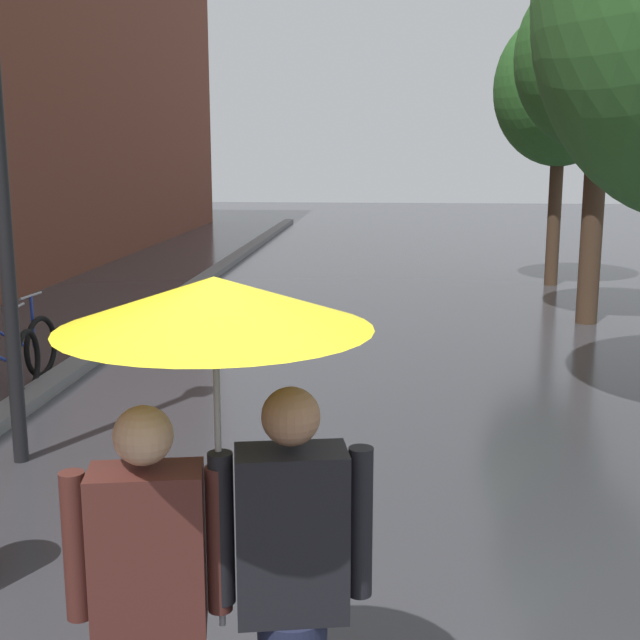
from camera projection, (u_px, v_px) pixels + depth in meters
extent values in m
cube|color=slate|center=(149.00, 317.00, 12.68)|extent=(0.30, 36.00, 0.12)
cylinder|color=#473323|center=(592.00, 228.00, 12.25)|extent=(0.31, 0.31, 2.81)
ellipsoid|color=#2D6628|center=(603.00, 57.00, 11.78)|extent=(2.45, 2.45, 2.66)
cylinder|color=#473323|center=(554.00, 217.00, 15.83)|extent=(0.25, 0.25, 2.58)
ellipsoid|color=#2D6628|center=(561.00, 88.00, 15.37)|extent=(2.45, 2.45, 2.82)
torus|color=black|center=(27.00, 362.00, 8.77)|extent=(0.12, 0.70, 0.70)
cylinder|color=#233DA8|center=(18.00, 335.00, 8.71)|extent=(0.04, 0.04, 0.58)
cylinder|color=#9E9EA3|center=(16.00, 308.00, 8.66)|extent=(0.07, 0.46, 0.03)
torus|color=black|center=(41.00, 347.00, 9.46)|extent=(0.12, 0.70, 0.70)
cylinder|color=#233DA8|center=(32.00, 321.00, 9.42)|extent=(0.04, 0.04, 0.58)
cylinder|color=#9E9EA3|center=(31.00, 296.00, 9.36)|extent=(0.07, 0.46, 0.03)
cube|color=#4C231E|center=(148.00, 551.00, 2.98)|extent=(0.43, 0.29, 0.61)
sphere|color=tan|center=(143.00, 435.00, 2.90)|extent=(0.21, 0.21, 0.21)
cylinder|color=#4C231E|center=(76.00, 546.00, 2.95)|extent=(0.09, 0.09, 0.55)
cylinder|color=#4C231E|center=(219.00, 539.00, 3.00)|extent=(0.09, 0.09, 0.55)
cube|color=black|center=(292.00, 533.00, 3.03)|extent=(0.43, 0.29, 0.63)
sphere|color=#9E7051|center=(291.00, 416.00, 2.94)|extent=(0.21, 0.21, 0.21)
cylinder|color=black|center=(222.00, 528.00, 3.00)|extent=(0.09, 0.09, 0.57)
cylinder|color=black|center=(360.00, 522.00, 3.05)|extent=(0.09, 0.09, 0.57)
cylinder|color=#9E9EA3|center=(219.00, 479.00, 2.98)|extent=(0.02, 0.02, 1.14)
cone|color=yellow|center=(215.00, 303.00, 2.85)|extent=(1.09, 1.09, 0.18)
cylinder|color=black|center=(4.00, 226.00, 6.56)|extent=(0.12, 0.12, 3.88)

